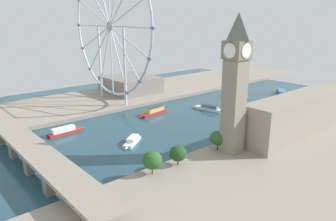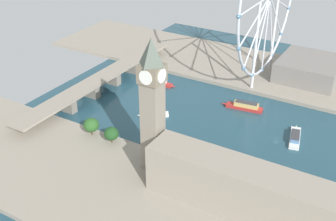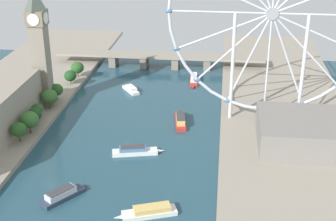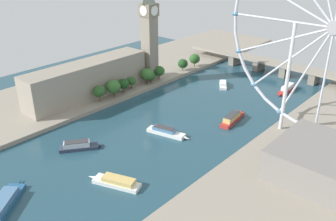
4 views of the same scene
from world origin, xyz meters
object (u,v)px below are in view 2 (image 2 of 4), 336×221
at_px(tour_boat_6, 158,82).
at_px(clock_tower, 152,104).
at_px(riverside_hall, 310,69).
at_px(tour_boat_1, 244,106).
at_px(river_bridge, 101,80).
at_px(parliament_block, 244,190).
at_px(tour_boat_4, 295,137).
at_px(tour_boat_3, 155,114).

bearing_deg(tour_boat_6, clock_tower, -62.55).
bearing_deg(riverside_hall, tour_boat_1, 159.74).
relative_size(river_bridge, tour_boat_6, 6.18).
relative_size(clock_tower, parliament_block, 0.76).
bearing_deg(clock_tower, tour_boat_1, -10.63).
distance_m(tour_boat_4, tour_boat_6, 129.02).
bearing_deg(tour_boat_3, parliament_block, 110.59).
relative_size(river_bridge, tour_boat_1, 5.58).
distance_m(clock_tower, riverside_hall, 186.47).
xyz_separation_m(parliament_block, riverside_hall, (186.69, 14.82, -5.56)).
relative_size(riverside_hall, tour_boat_3, 2.49).
bearing_deg(tour_boat_3, tour_boat_1, -175.55).
bearing_deg(river_bridge, tour_boat_4, -87.64).
bearing_deg(tour_boat_6, tour_boat_4, -14.75).
xyz_separation_m(clock_tower, tour_boat_6, (104.10, 61.40, -43.56)).
relative_size(tour_boat_1, tour_boat_3, 1.52).
bearing_deg(parliament_block, tour_boat_3, 55.62).
height_order(clock_tower, riverside_hall, clock_tower).
distance_m(parliament_block, tour_boat_6, 168.38).
distance_m(tour_boat_3, tour_boat_6, 54.62).
bearing_deg(parliament_block, tour_boat_6, 47.33).
bearing_deg(tour_boat_6, riverside_hall, 30.85).
xyz_separation_m(riverside_hall, tour_boat_4, (-99.10, -17.84, -9.36)).
bearing_deg(river_bridge, clock_tower, -126.44).
distance_m(parliament_block, tour_boat_3, 117.99).
distance_m(tour_boat_1, tour_boat_6, 80.35).
relative_size(parliament_block, tour_boat_3, 4.97).
bearing_deg(tour_boat_4, river_bridge, 79.27).
xyz_separation_m(riverside_hall, tour_boat_3, (-120.62, 81.76, -9.54)).
xyz_separation_m(parliament_block, tour_boat_6, (113.69, 123.33, -14.67)).
bearing_deg(parliament_block, riverside_hall, 4.54).
relative_size(riverside_hall, tour_boat_1, 1.64).
distance_m(clock_tower, tour_boat_4, 110.56).
height_order(clock_tower, river_bridge, clock_tower).
xyz_separation_m(tour_boat_1, tour_boat_6, (3.53, 80.27, -0.28)).
distance_m(parliament_block, riverside_hall, 187.36).
height_order(riverside_hall, river_bridge, riverside_hall).
xyz_separation_m(clock_tower, riverside_hall, (177.10, -47.11, -34.45)).
bearing_deg(parliament_block, clock_tower, 81.20).
height_order(tour_boat_3, tour_boat_6, tour_boat_6).
distance_m(tour_boat_1, tour_boat_3, 69.34).
xyz_separation_m(parliament_block, tour_boat_3, (66.08, 96.58, -15.10)).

